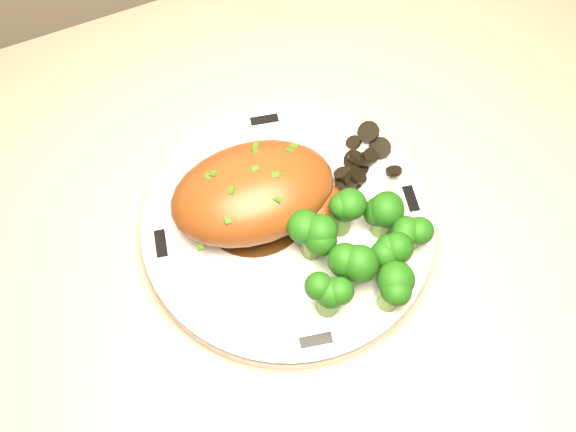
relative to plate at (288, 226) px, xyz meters
name	(u,v)px	position (x,y,z in m)	size (l,w,h in m)	color
plate	(288,226)	(0.00, 0.00, 0.00)	(0.28, 0.28, 0.02)	silver
rim_accent_0	(411,199)	(0.12, -0.03, 0.01)	(0.03, 0.01, 0.00)	black
rim_accent_1	(264,120)	(0.03, 0.12, 0.01)	(0.03, 0.01, 0.00)	black
rim_accent_2	(161,244)	(-0.12, 0.03, 0.01)	(0.03, 0.01, 0.00)	black
rim_accent_3	(316,340)	(-0.03, -0.12, 0.01)	(0.03, 0.01, 0.00)	black
gravy_pool	(254,209)	(-0.02, 0.03, 0.01)	(0.10, 0.10, 0.00)	#3A1F0A
chicken_breast	(259,194)	(-0.02, 0.02, 0.04)	(0.16, 0.12, 0.06)	brown
mushroom_pile	(344,179)	(0.07, 0.02, 0.01)	(0.09, 0.07, 0.03)	black
broccoli_florets	(364,251)	(0.04, -0.07, 0.04)	(0.13, 0.11, 0.05)	olive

